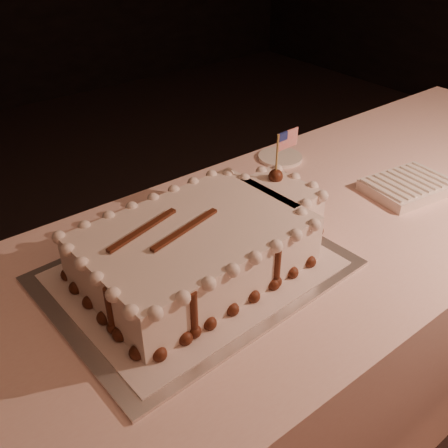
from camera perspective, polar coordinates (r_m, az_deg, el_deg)
banquet_table at (r=1.54m, az=8.81°, el=-11.11°), size 2.40×0.80×0.75m
cake_board at (r=1.11m, az=-3.26°, el=-5.35°), size 0.65×0.50×0.01m
doily at (r=1.11m, az=-3.26°, el=-5.15°), size 0.58×0.45×0.00m
sheet_cake at (r=1.09m, az=-2.01°, el=-2.10°), size 0.60×0.36×0.23m
napkin_stack at (r=1.49m, az=20.19°, el=4.07°), size 0.25×0.19×0.04m
side_plate at (r=1.60m, az=6.44°, el=7.57°), size 0.14×0.14×0.01m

